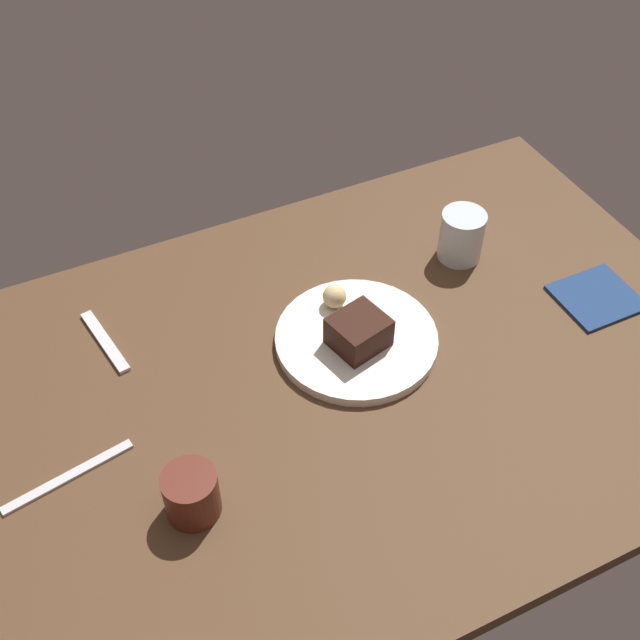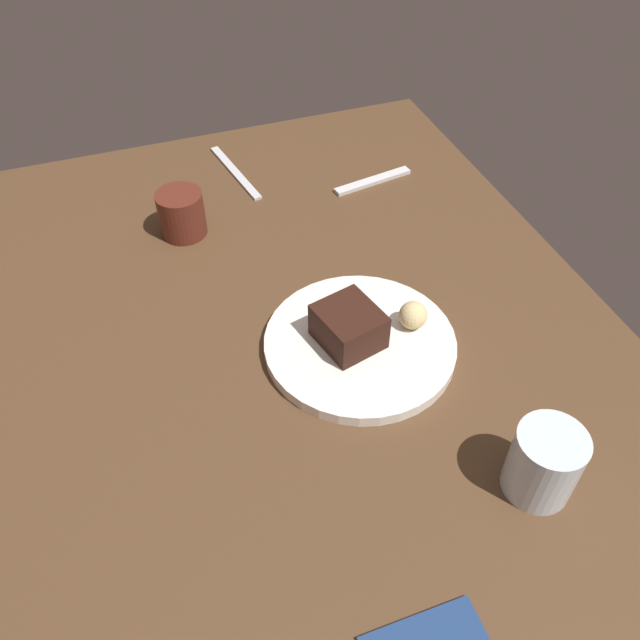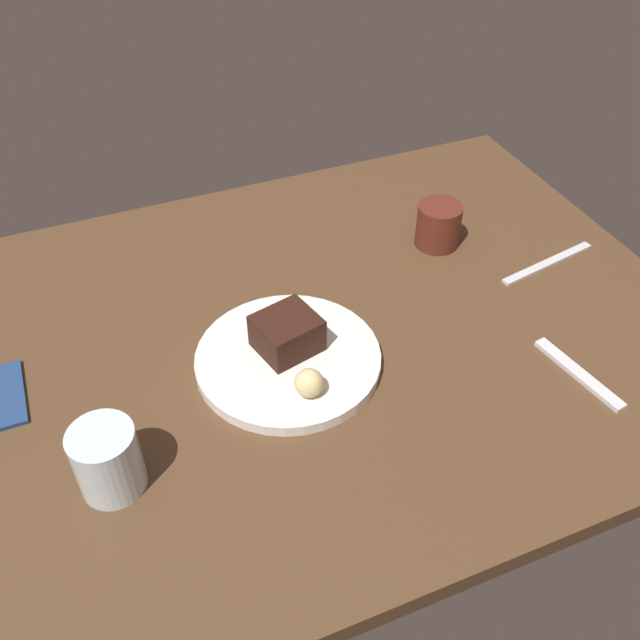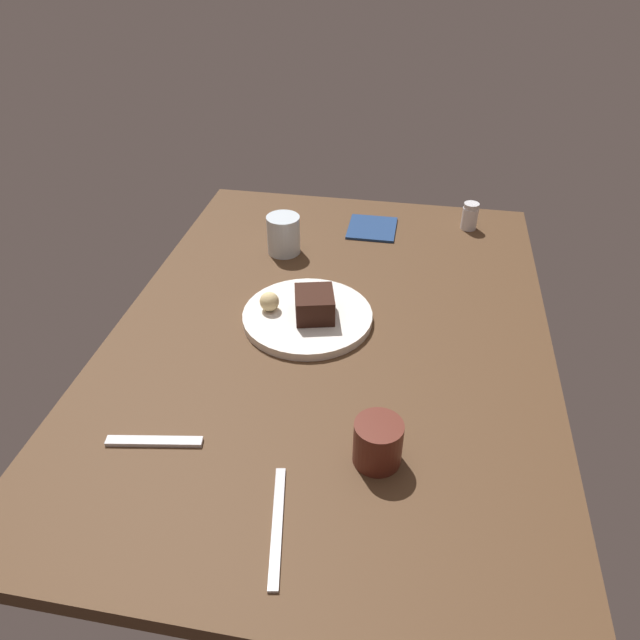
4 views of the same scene
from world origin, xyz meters
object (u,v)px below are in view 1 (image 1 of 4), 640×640
at_px(dessert_plate, 356,339).
at_px(folded_napkin, 597,297).
at_px(chocolate_cake_slice, 359,332).
at_px(coffee_cup, 191,494).
at_px(dessert_spoon, 105,341).
at_px(bread_roll, 335,296).
at_px(water_glass, 461,236).
at_px(butter_knife, 69,478).

relative_size(dessert_plate, folded_napkin, 2.00).
xyz_separation_m(chocolate_cake_slice, folded_napkin, (0.41, -0.07, -0.04)).
height_order(coffee_cup, dessert_spoon, coffee_cup).
xyz_separation_m(bread_roll, water_glass, (0.26, 0.03, 0.01)).
bearing_deg(water_glass, chocolate_cake_slice, -155.10).
height_order(water_glass, dessert_spoon, water_glass).
height_order(chocolate_cake_slice, folded_napkin, chocolate_cake_slice).
xyz_separation_m(chocolate_cake_slice, water_glass, (0.26, 0.12, 0.00)).
height_order(water_glass, folded_napkin, water_glass).
bearing_deg(bread_roll, dessert_plate, -89.13).
height_order(bread_roll, coffee_cup, coffee_cup).
bearing_deg(water_glass, butter_knife, -167.61).
bearing_deg(coffee_cup, dessert_spoon, 94.75).
xyz_separation_m(chocolate_cake_slice, coffee_cup, (-0.33, -0.16, -0.01)).
relative_size(bread_roll, coffee_cup, 0.52).
xyz_separation_m(water_glass, folded_napkin, (0.15, -0.19, -0.04)).
distance_m(dessert_plate, bread_roll, 0.08).
relative_size(water_glass, dessert_spoon, 0.60).
bearing_deg(bread_roll, chocolate_cake_slice, -92.46).
relative_size(dessert_plate, bread_roll, 6.66).
height_order(dessert_plate, dessert_spoon, dessert_plate).
distance_m(dessert_plate, chocolate_cake_slice, 0.04).
height_order(bread_roll, water_glass, water_glass).
relative_size(water_glass, coffee_cup, 1.22).
distance_m(coffee_cup, dessert_spoon, 0.35).
relative_size(dessert_spoon, folded_napkin, 1.16).
height_order(dessert_plate, coffee_cup, coffee_cup).
bearing_deg(coffee_cup, dessert_plate, 27.37).
xyz_separation_m(coffee_cup, butter_knife, (-0.14, 0.12, -0.03)).
distance_m(coffee_cup, folded_napkin, 0.75).
distance_m(chocolate_cake_slice, folded_napkin, 0.42).
relative_size(dessert_plate, water_glass, 2.85).
xyz_separation_m(coffee_cup, folded_napkin, (0.74, 0.09, -0.03)).
distance_m(dessert_plate, butter_knife, 0.47).
height_order(dessert_spoon, folded_napkin, dessert_spoon).
bearing_deg(coffee_cup, butter_knife, 139.74).
height_order(chocolate_cake_slice, coffee_cup, coffee_cup).
bearing_deg(butter_knife, folded_napkin, -12.30).
bearing_deg(butter_knife, coffee_cup, -50.48).
height_order(dessert_plate, folded_napkin, dessert_plate).
bearing_deg(water_glass, folded_napkin, -52.03).
relative_size(dessert_spoon, butter_knife, 0.79).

